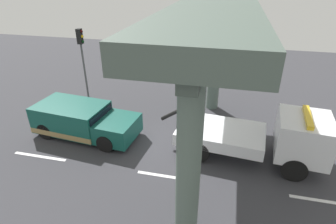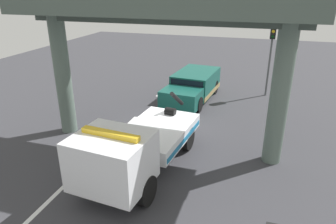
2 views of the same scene
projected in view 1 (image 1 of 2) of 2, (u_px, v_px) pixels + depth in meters
name	position (u px, v px, depth m)	size (l,w,h in m)	color
ground_plane	(179.00, 147.00, 13.25)	(60.00, 40.00, 0.10)	#38383D
lane_stripe_west	(40.00, 156.00, 12.51)	(2.60, 0.16, 0.01)	silver
lane_stripe_mid	(168.00, 177.00, 11.29)	(2.60, 0.16, 0.01)	silver
lane_stripe_east	(327.00, 202.00, 10.08)	(2.60, 0.16, 0.01)	silver
tow_truck_white	(266.00, 136.00, 11.83)	(7.34, 2.95, 2.46)	white
towed_van_green	(82.00, 121.00, 13.88)	(5.38, 2.66, 1.58)	#145147
overpass_structure	(211.00, 33.00, 10.49)	(3.60, 11.29, 6.28)	#596B60
traffic_light_near	(82.00, 49.00, 16.85)	(0.39, 0.32, 4.44)	#515456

